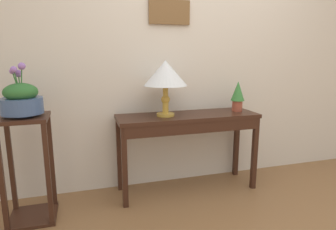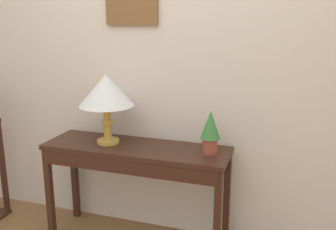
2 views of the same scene
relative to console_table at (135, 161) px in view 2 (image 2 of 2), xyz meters
The scene contains 4 objects.
back_wall_with_art 0.82m from the console_table, 69.74° to the left, with size 9.00×0.13×2.80m.
console_table is the anchor object (origin of this frame).
table_lamp 0.53m from the console_table, behind, with size 0.39×0.39×0.50m.
potted_plant_on_console 0.59m from the console_table, ahead, with size 0.13×0.13×0.29m.
Camera 2 is at (0.90, -1.16, 1.64)m, focal length 40.70 mm.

